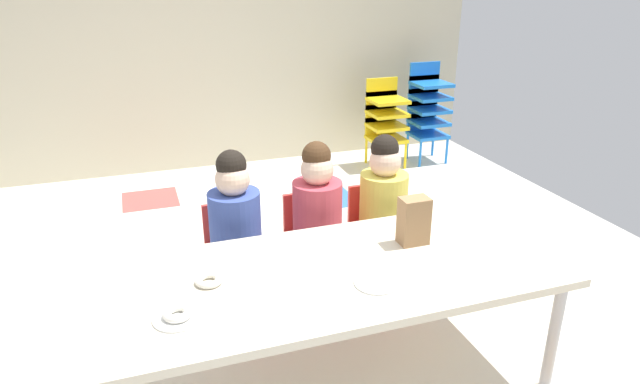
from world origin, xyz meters
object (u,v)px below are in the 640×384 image
craft_table (304,283)px  donut_powdered_loose (209,280)px  seated_child_middle_seat (317,209)px  kid_chair_blue_stack (427,107)px  paper_bag_brown (414,221)px  kid_chair_yellow_stack (385,117)px  seated_child_near_camera (235,221)px  paper_plate_near_edge (178,318)px  paper_plate_center_table (377,283)px  seated_child_far_right (383,200)px  donut_powdered_on_plate (178,313)px

craft_table → donut_powdered_loose: size_ratio=19.61×
seated_child_middle_seat → kid_chair_blue_stack: seated_child_middle_seat is taller
seated_child_middle_seat → paper_bag_brown: 0.61m
craft_table → kid_chair_yellow_stack: size_ratio=2.72×
seated_child_near_camera → paper_plate_near_edge: 0.86m
seated_child_middle_seat → paper_plate_near_edge: seated_child_middle_seat is taller
kid_chair_blue_stack → paper_plate_near_edge: kid_chair_blue_stack is taller
seated_child_middle_seat → paper_bag_brown: size_ratio=4.17×
seated_child_near_camera → paper_bag_brown: 0.90m
paper_plate_near_edge → paper_plate_center_table: 0.77m
kid_chair_yellow_stack → paper_plate_near_edge: kid_chair_yellow_stack is taller
seated_child_far_right → kid_chair_yellow_stack: (0.96, 2.00, -0.10)m
craft_table → donut_powdered_on_plate: (-0.52, -0.15, 0.06)m
paper_plate_near_edge → donut_powdered_on_plate: donut_powdered_on_plate is taller
donut_powdered_on_plate → paper_bag_brown: bearing=13.6°
seated_child_near_camera → donut_powdered_on_plate: 0.86m
seated_child_far_right → paper_bag_brown: (-0.10, -0.53, 0.12)m
donut_powdered_on_plate → donut_powdered_loose: bearing=55.5°
seated_child_far_right → paper_plate_center_table: 0.90m
paper_bag_brown → craft_table: bearing=-168.5°
paper_bag_brown → paper_plate_near_edge: size_ratio=1.22×
paper_plate_center_table → paper_bag_brown: bearing=42.1°
seated_child_near_camera → donut_powdered_on_plate: seated_child_near_camera is taller
kid_chair_blue_stack → seated_child_near_camera: bearing=-137.8°
seated_child_far_right → donut_powdered_loose: (-1.03, -0.58, 0.03)m
kid_chair_yellow_stack → paper_plate_center_table: kid_chair_yellow_stack is taller
seated_child_far_right → kid_chair_blue_stack: (1.39, 2.00, -0.04)m
craft_table → paper_bag_brown: (0.55, 0.11, 0.15)m
seated_child_middle_seat → paper_bag_brown: (0.28, -0.53, 0.12)m
kid_chair_blue_stack → donut_powdered_on_plate: 3.78m
craft_table → donut_powdered_on_plate: 0.54m
seated_child_near_camera → kid_chair_yellow_stack: 2.67m
seated_child_far_right → kid_chair_yellow_stack: seated_child_far_right is taller
seated_child_middle_seat → seated_child_far_right: same height
kid_chair_blue_stack → donut_powdered_on_plate: kid_chair_blue_stack is taller
seated_child_near_camera → kid_chair_yellow_stack: (1.77, 2.00, -0.10)m
seated_child_middle_seat → seated_child_far_right: 0.38m
donut_powdered_loose → kid_chair_blue_stack: bearing=46.8°
paper_plate_center_table → seated_child_far_right: bearing=63.4°
kid_chair_blue_stack → paper_bag_brown: bearing=-120.5°
paper_plate_center_table → craft_table: bearing=147.6°
donut_powdered_on_plate → seated_child_far_right: bearing=33.9°
seated_child_far_right → kid_chair_blue_stack: bearing=55.2°
paper_plate_near_edge → donut_powdered_loose: donut_powdered_loose is taller
seated_child_far_right → paper_plate_near_edge: bearing=-146.1°
kid_chair_blue_stack → paper_plate_center_table: 3.32m
seated_child_near_camera → paper_plate_near_edge: bearing=-114.3°
paper_plate_near_edge → paper_bag_brown: bearing=13.6°
paper_bag_brown → paper_plate_near_edge: 1.11m
seated_child_far_right → donut_powdered_loose: 1.18m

